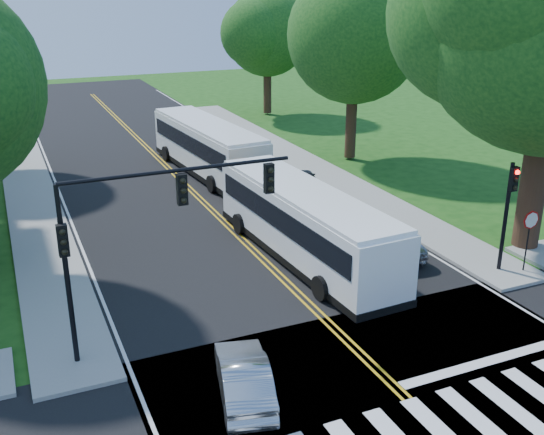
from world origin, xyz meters
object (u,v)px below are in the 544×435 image
signal_ne (509,203)px  bus_lead (304,223)px  bus_follow (208,147)px  hatchback (244,377)px  dark_sedan (301,182)px  suv (385,240)px  signal_nw (145,220)px

signal_ne → bus_lead: signal_ne is taller
bus_follow → hatchback: bearing=69.7°
hatchback → dark_sedan: 18.53m
suv → dark_sedan: (0.42, 8.93, 0.04)m
bus_follow → hatchback: (-6.10, -21.64, -1.00)m
bus_follow → dark_sedan: bus_follow is taller
hatchback → suv: 11.48m
signal_nw → bus_follow: 19.99m
signal_ne → dark_sedan: (-2.77, 12.42, -2.31)m
suv → dark_sedan: size_ratio=0.97×
signal_ne → bus_follow: 19.26m
signal_nw → bus_lead: (7.49, 4.43, -2.77)m
bus_follow → dark_sedan: bearing=116.4°
bus_lead → suv: bus_lead is taller
signal_nw → suv: (10.86, 3.50, -3.77)m
bus_lead → signal_nw: bearing=27.6°
hatchback → suv: size_ratio=0.89×
signal_nw → suv: signal_nw is taller
signal_nw → signal_ne: (14.06, 0.01, -1.41)m
signal_nw → suv: bearing=17.8°
signal_nw → dark_sedan: bearing=47.8°
hatchback → dark_sedan: (9.55, 15.88, 0.01)m
bus_lead → suv: bearing=161.5°
hatchback → suv: (9.14, 6.94, -0.04)m
signal_ne → bus_follow: size_ratio=0.36×
hatchback → dark_sedan: bearing=-107.4°
signal_nw → suv: 12.02m
bus_lead → bus_follow: size_ratio=0.98×
bus_follow → dark_sedan: size_ratio=2.75×
bus_lead → dark_sedan: 8.90m
signal_ne → suv: 5.28m
signal_ne → dark_sedan: bearing=102.6°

